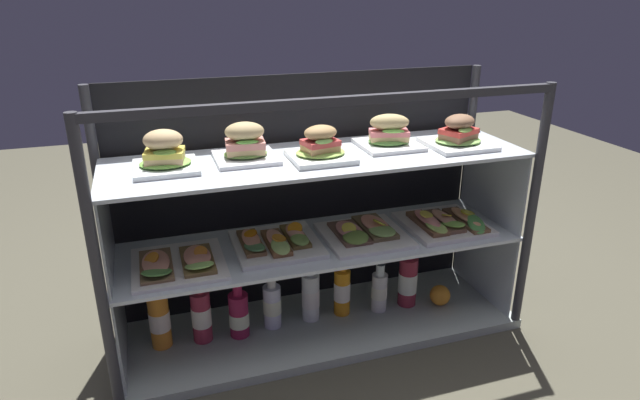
% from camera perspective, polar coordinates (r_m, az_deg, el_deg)
% --- Properties ---
extents(ground_plane, '(6.00, 6.00, 0.02)m').
position_cam_1_polar(ground_plane, '(2.06, 0.00, -13.62)').
color(ground_plane, '#4E4A3A').
rests_on(ground_plane, ground).
extents(case_base_deck, '(1.41, 0.44, 0.03)m').
position_cam_1_polar(case_base_deck, '(2.04, 0.00, -13.02)').
color(case_base_deck, '#B2BEB6').
rests_on(case_base_deck, ground).
extents(case_frame, '(1.41, 0.44, 0.90)m').
position_cam_1_polar(case_frame, '(1.94, -1.23, 0.71)').
color(case_frame, '#333338').
rests_on(case_frame, ground).
extents(riser_lower_tier, '(1.35, 0.38, 0.31)m').
position_cam_1_polar(riser_lower_tier, '(1.95, 0.00, -8.80)').
color(riser_lower_tier, silver).
rests_on(riser_lower_tier, case_base_deck).
extents(shelf_lower_glass, '(1.37, 0.39, 0.01)m').
position_cam_1_polar(shelf_lower_glass, '(1.87, 0.00, -4.49)').
color(shelf_lower_glass, silver).
rests_on(shelf_lower_glass, riser_lower_tier).
extents(riser_upper_tier, '(1.35, 0.38, 0.29)m').
position_cam_1_polar(riser_upper_tier, '(1.81, 0.00, -0.17)').
color(riser_upper_tier, silver).
rests_on(riser_upper_tier, shelf_lower_glass).
extents(shelf_upper_glass, '(1.37, 0.39, 0.01)m').
position_cam_1_polar(shelf_upper_glass, '(1.76, 0.00, 4.43)').
color(shelf_upper_glass, silver).
rests_on(shelf_upper_glass, riser_upper_tier).
extents(plated_roll_sandwich_left_of_center, '(0.19, 0.19, 0.12)m').
position_cam_1_polar(plated_roll_sandwich_left_of_center, '(1.68, -15.97, 4.58)').
color(plated_roll_sandwich_left_of_center, white).
rests_on(plated_roll_sandwich_left_of_center, shelf_upper_glass).
extents(plated_roll_sandwich_near_right_corner, '(0.19, 0.19, 0.12)m').
position_cam_1_polar(plated_roll_sandwich_near_right_corner, '(1.72, -7.84, 5.70)').
color(plated_roll_sandwich_near_right_corner, white).
rests_on(plated_roll_sandwich_near_right_corner, shelf_upper_glass).
extents(plated_roll_sandwich_right_of_center, '(0.19, 0.19, 0.11)m').
position_cam_1_polar(plated_roll_sandwich_right_of_center, '(1.71, 0.05, 5.48)').
color(plated_roll_sandwich_right_of_center, white).
rests_on(plated_roll_sandwich_right_of_center, shelf_upper_glass).
extents(plated_roll_sandwich_far_left, '(0.20, 0.20, 0.11)m').
position_cam_1_polar(plated_roll_sandwich_far_left, '(1.87, 7.24, 6.77)').
color(plated_roll_sandwich_far_left, white).
rests_on(plated_roll_sandwich_far_left, shelf_upper_glass).
extents(plated_roll_sandwich_mid_right, '(0.21, 0.21, 0.11)m').
position_cam_1_polar(plated_roll_sandwich_mid_right, '(1.92, 14.30, 6.59)').
color(plated_roll_sandwich_mid_right, white).
rests_on(plated_roll_sandwich_mid_right, shelf_upper_glass).
extents(open_sandwich_tray_mid_right, '(0.28, 0.28, 0.06)m').
position_cam_1_polar(open_sandwich_tray_mid_right, '(1.75, -14.64, -6.44)').
color(open_sandwich_tray_mid_right, white).
rests_on(open_sandwich_tray_mid_right, shelf_lower_glass).
extents(open_sandwich_tray_left_of_center, '(0.28, 0.28, 0.06)m').
position_cam_1_polar(open_sandwich_tray_left_of_center, '(1.83, -4.68, -4.43)').
color(open_sandwich_tray_left_of_center, white).
rests_on(open_sandwich_tray_left_of_center, shelf_lower_glass).
extents(open_sandwich_tray_center, '(0.28, 0.28, 0.06)m').
position_cam_1_polar(open_sandwich_tray_center, '(1.90, 4.69, -3.38)').
color(open_sandwich_tray_center, white).
rests_on(open_sandwich_tray_center, shelf_lower_glass).
extents(open_sandwich_tray_right_of_center, '(0.28, 0.29, 0.06)m').
position_cam_1_polar(open_sandwich_tray_right_of_center, '(2.02, 12.97, -2.30)').
color(open_sandwich_tray_right_of_center, white).
rests_on(open_sandwich_tray_right_of_center, shelf_lower_glass).
extents(juice_bottle_front_middle, '(0.07, 0.07, 0.25)m').
position_cam_1_polar(juice_bottle_front_middle, '(1.94, -16.47, -11.81)').
color(juice_bottle_front_middle, orange).
rests_on(juice_bottle_front_middle, case_base_deck).
extents(juice_bottle_back_left, '(0.07, 0.07, 0.24)m').
position_cam_1_polar(juice_bottle_back_left, '(1.93, -12.33, -11.64)').
color(juice_bottle_back_left, '#9D2C42').
rests_on(juice_bottle_back_left, case_base_deck).
extents(juice_bottle_front_left_end, '(0.07, 0.07, 0.22)m').
position_cam_1_polar(juice_bottle_front_left_end, '(1.95, -8.49, -11.76)').
color(juice_bottle_front_left_end, '#981E45').
rests_on(juice_bottle_front_left_end, case_base_deck).
extents(juice_bottle_tucked_behind, '(0.06, 0.06, 0.22)m').
position_cam_1_polar(juice_bottle_tucked_behind, '(1.98, -5.03, -10.83)').
color(juice_bottle_tucked_behind, silver).
rests_on(juice_bottle_tucked_behind, case_base_deck).
extents(juice_bottle_back_center, '(0.07, 0.07, 0.23)m').
position_cam_1_polar(juice_bottle_back_center, '(2.01, -0.99, -10.00)').
color(juice_bottle_back_center, white).
rests_on(juice_bottle_back_center, case_base_deck).
extents(juice_bottle_back_right, '(0.06, 0.06, 0.22)m').
position_cam_1_polar(juice_bottle_back_right, '(2.04, 2.33, -9.48)').
color(juice_bottle_back_right, orange).
rests_on(juice_bottle_back_right, case_base_deck).
extents(juice_bottle_front_right_end, '(0.06, 0.06, 0.20)m').
position_cam_1_polar(juice_bottle_front_right_end, '(2.07, 6.24, -9.36)').
color(juice_bottle_front_right_end, white).
rests_on(juice_bottle_front_right_end, case_base_deck).
extents(juice_bottle_front_second, '(0.07, 0.07, 0.24)m').
position_cam_1_polar(juice_bottle_front_second, '(2.11, 9.18, -8.30)').
color(juice_bottle_front_second, maroon).
rests_on(juice_bottle_front_second, case_base_deck).
extents(orange_fruit_beside_bottles, '(0.08, 0.08, 0.08)m').
position_cam_1_polar(orange_fruit_beside_bottles, '(2.16, 12.45, -9.71)').
color(orange_fruit_beside_bottles, orange).
rests_on(orange_fruit_beside_bottles, case_base_deck).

